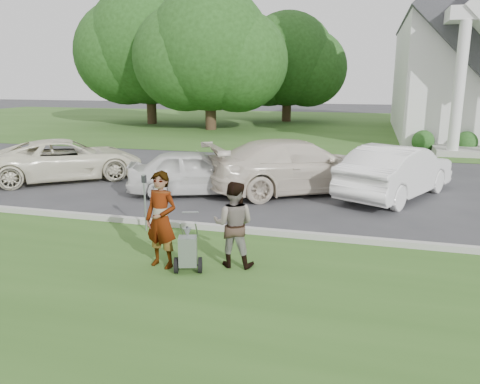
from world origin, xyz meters
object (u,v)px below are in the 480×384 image
at_px(tree_back, 287,64).
at_px(car_c, 297,166).
at_px(parking_meter_near, 145,196).
at_px(car_d, 397,171).
at_px(car_b, 195,172).
at_px(person_right, 234,225).
at_px(tree_left, 210,55).
at_px(person_left, 161,221).
at_px(striping_cart, 188,252).
at_px(car_a, 67,159).
at_px(tree_far, 149,50).
at_px(church, 480,38).

distance_m(tree_back, car_c, 25.75).
xyz_separation_m(parking_meter_near, car_d, (5.82, 5.06, -0.07)).
height_order(car_b, car_d, car_d).
bearing_deg(person_right, tree_left, -73.50).
bearing_deg(person_left, striping_cart, -1.53).
xyz_separation_m(striping_cart, car_a, (-7.23, 6.63, 0.31)).
bearing_deg(tree_back, parking_meter_near, -86.34).
bearing_deg(tree_far, car_d, -48.21).
bearing_deg(striping_cart, person_left, 149.10).
relative_size(tree_far, tree_back, 1.21).
bearing_deg(car_a, person_right, -166.22).
relative_size(tree_left, striping_cart, 9.76).
height_order(tree_back, car_a, tree_back).
distance_m(person_left, car_c, 6.94).
relative_size(person_left, car_d, 0.38).
height_order(church, car_a, church).
bearing_deg(person_right, car_d, -119.78).
relative_size(parking_meter_near, car_c, 0.24).
bearing_deg(car_c, person_right, 144.38).
height_order(tree_back, person_left, tree_back).
bearing_deg(tree_back, car_a, -97.79).
bearing_deg(car_d, person_right, 90.58).
bearing_deg(striping_cart, tree_back, 79.29).
relative_size(tree_left, person_right, 6.44).
height_order(church, tree_left, church).
relative_size(tree_left, tree_far, 0.91).
distance_m(person_right, car_c, 6.37).
bearing_deg(car_b, tree_left, -2.81).
bearing_deg(car_d, car_a, 29.17).
distance_m(tree_back, person_left, 32.16).
xyz_separation_m(church, tree_back, (-13.01, 6.87, -1.21)).
height_order(person_left, car_a, person_left).
bearing_deg(church, car_a, -131.81).
xyz_separation_m(tree_back, parking_meter_near, (1.91, -29.90, -3.86)).
height_order(parking_meter_near, car_b, car_b).
distance_m(person_left, car_d, 8.29).
distance_m(tree_far, person_left, 30.23).
xyz_separation_m(tree_left, car_a, (0.54, -17.28, -4.39)).
height_order(tree_back, striping_cart, tree_back).
distance_m(person_left, parking_meter_near, 2.28).
bearing_deg(car_c, striping_cart, 138.58).
xyz_separation_m(person_right, car_a, (-7.96, 6.09, -0.10)).
bearing_deg(car_d, striping_cart, 87.67).
height_order(church, car_b, church).
distance_m(tree_far, person_right, 30.49).
relative_size(person_left, car_c, 0.32).
distance_m(striping_cart, person_right, 0.99).
height_order(tree_far, car_d, tree_far).
xyz_separation_m(tree_far, car_b, (11.73, -21.15, -4.99)).
distance_m(tree_back, parking_meter_near, 30.21).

